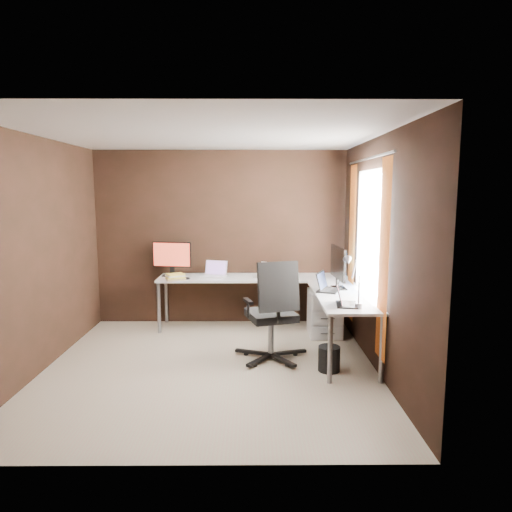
{
  "coord_description": "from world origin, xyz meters",
  "views": [
    {
      "loc": [
        0.47,
        -4.79,
        1.93
      ],
      "look_at": [
        0.51,
        0.95,
        1.1
      ],
      "focal_mm": 32.0,
      "sensor_mm": 36.0,
      "label": 1
    }
  ],
  "objects": [
    {
      "name": "laptop_black_big",
      "position": [
        1.35,
        0.6,
        0.78
      ],
      "size": [
        0.36,
        0.41,
        0.23
      ],
      "rotation": [
        0.0,
        0.0,
        1.16
      ],
      "color": "black",
      "rests_on": "desk"
    },
    {
      "name": "office_chair",
      "position": [
        0.69,
        0.24,
        0.34
      ],
      "size": [
        0.66,
        0.69,
        1.17
      ],
      "rotation": [
        0.0,
        0.0,
        0.29
      ],
      "color": "black",
      "rests_on": "ground"
    },
    {
      "name": "wastebasket",
      "position": [
        1.29,
        -0.09,
        0.14
      ],
      "size": [
        0.31,
        0.31,
        0.27
      ],
      "primitive_type": "cylinder",
      "rotation": [
        0.0,
        0.0,
        -0.39
      ],
      "color": "black",
      "rests_on": "ground"
    },
    {
      "name": "drawer_pedestal",
      "position": [
        1.43,
        1.15,
        0.3
      ],
      "size": [
        0.42,
        0.5,
        0.6
      ],
      "primitive_type": "cube",
      "color": "white",
      "rests_on": "ground"
    },
    {
      "name": "desk",
      "position": [
        0.84,
        1.04,
        0.68
      ],
      "size": [
        2.65,
        2.25,
        0.73
      ],
      "color": "white",
      "rests_on": "ground"
    },
    {
      "name": "laptop_black_small",
      "position": [
        1.43,
        -0.11,
        0.78
      ],
      "size": [
        0.25,
        0.33,
        0.2
      ],
      "rotation": [
        0.0,
        0.0,
        1.45
      ],
      "color": "black",
      "rests_on": "desk"
    },
    {
      "name": "desk_lamp",
      "position": [
        1.49,
        -0.17,
        1.06
      ],
      "size": [
        0.18,
        0.21,
        0.53
      ],
      "rotation": [
        0.0,
        0.0,
        -0.22
      ],
      "color": "slate",
      "rests_on": "desk"
    },
    {
      "name": "room",
      "position": [
        0.34,
        0.07,
        1.28
      ],
      "size": [
        3.6,
        3.6,
        2.5
      ],
      "color": "tan",
      "rests_on": "ground"
    },
    {
      "name": "monitor_left",
      "position": [
        -0.68,
        1.58,
        1.0
      ],
      "size": [
        0.55,
        0.19,
        0.48
      ],
      "rotation": [
        0.0,
        0.0,
        -0.17
      ],
      "color": "black",
      "rests_on": "desk"
    },
    {
      "name": "monitor_right",
      "position": [
        1.51,
        0.72,
        1.02
      ],
      "size": [
        0.17,
        0.64,
        0.52
      ],
      "rotation": [
        0.0,
        0.0,
        1.64
      ],
      "color": "black",
      "rests_on": "desk"
    },
    {
      "name": "laptop_silver",
      "position": [
        0.67,
        1.44,
        0.78
      ],
      "size": [
        0.37,
        0.35,
        0.2
      ],
      "rotation": [
        0.0,
        0.0,
        -0.61
      ],
      "color": "silver",
      "rests_on": "desk"
    },
    {
      "name": "book_stack",
      "position": [
        -0.58,
        1.3,
        0.77
      ],
      "size": [
        0.3,
        0.28,
        0.08
      ],
      "rotation": [
        0.0,
        0.0,
        0.43
      ],
      "color": "tan",
      "rests_on": "desk"
    },
    {
      "name": "laptop_white",
      "position": [
        -0.07,
        1.53,
        0.78
      ],
      "size": [
        0.38,
        0.32,
        0.22
      ],
      "rotation": [
        0.0,
        0.0,
        -0.3
      ],
      "color": "white",
      "rests_on": "desk"
    },
    {
      "name": "mouse_corner",
      "position": [
        1.02,
        1.3,
        0.75
      ],
      "size": [
        0.09,
        0.06,
        0.03
      ],
      "primitive_type": "ellipsoid",
      "rotation": [
        0.0,
        0.0,
        -0.2
      ],
      "color": "black",
      "rests_on": "desk"
    },
    {
      "name": "mouse_left",
      "position": [
        -0.43,
        1.3,
        0.75
      ],
      "size": [
        0.09,
        0.07,
        0.03
      ],
      "primitive_type": "ellipsoid",
      "rotation": [
        0.0,
        0.0,
        0.12
      ],
      "color": "black",
      "rests_on": "desk"
    }
  ]
}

